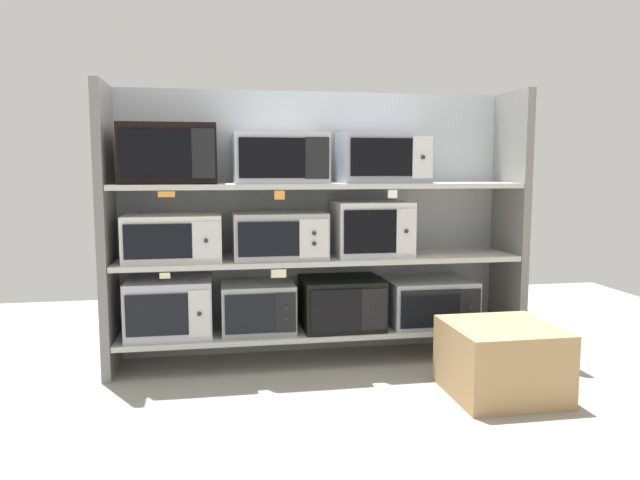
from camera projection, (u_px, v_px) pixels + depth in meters
The scene contains 23 objects.
ground at pixel (358, 429), 2.75m from camera, with size 6.39×6.00×0.02m, color gray.
back_panel at pixel (314, 223), 3.86m from camera, with size 2.59×0.04×1.64m, color #9EA3A8.
upright_left at pixel (107, 230), 3.42m from camera, with size 0.05×0.43×1.64m, color slate.
upright_right at pixel (510, 223), 3.84m from camera, with size 0.05×0.43×1.64m, color slate.
shelf_0 at pixel (320, 330), 3.71m from camera, with size 2.39×0.43×0.03m, color beige.
microwave_0 at pixel (170, 307), 3.53m from camera, with size 0.49×0.39×0.33m.
microwave_1 at pixel (258, 307), 3.62m from camera, with size 0.43×0.35×0.29m.
microwave_2 at pixel (341, 303), 3.71m from camera, with size 0.48×0.41×0.30m.
microwave_3 at pixel (429, 301), 3.81m from camera, with size 0.53×0.41×0.28m.
shelf_1 at pixel (320, 259), 3.66m from camera, with size 2.39×0.43×0.03m, color beige.
microwave_4 at pixel (173, 238), 3.49m from camera, with size 0.55×0.37×0.26m.
microwave_5 at pixel (279, 235), 3.59m from camera, with size 0.54×0.42×0.27m.
microwave_6 at pixel (372, 229), 3.69m from camera, with size 0.46×0.36×0.33m.
price_tag_0 at pixel (165, 276), 3.29m from camera, with size 0.06×0.00×0.03m, color beige.
price_tag_1 at pixel (279, 274), 3.40m from camera, with size 0.09×0.00×0.05m, color beige.
shelf_2 at pixel (320, 186), 3.60m from camera, with size 2.39×0.43×0.03m, color beige.
microwave_7 at pixel (169, 154), 3.43m from camera, with size 0.53×0.38×0.34m.
microwave_8 at pixel (280, 159), 3.54m from camera, with size 0.53×0.42×0.29m.
microwave_9 at pixel (382, 158), 3.65m from camera, with size 0.52×0.39×0.30m.
price_tag_2 at pixel (166, 194), 3.24m from camera, with size 0.09×0.00×0.03m, color orange.
price_tag_3 at pixel (280, 195), 3.35m from camera, with size 0.06×0.00×0.05m, color orange.
price_tag_4 at pixel (393, 194), 3.46m from camera, with size 0.06×0.00×0.05m, color white.
shipping_carton at pixel (501, 360), 3.13m from camera, with size 0.54×0.54×0.37m, color tan.
Camera 1 is at (-0.63, -3.56, 1.17)m, focal length 34.04 mm.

